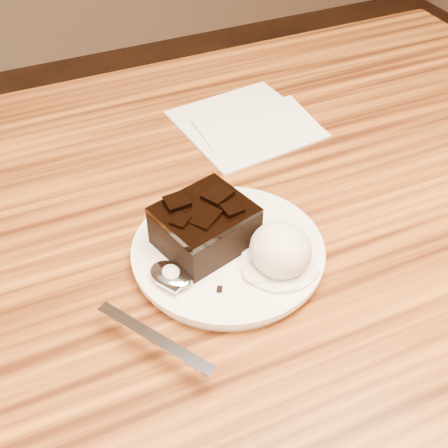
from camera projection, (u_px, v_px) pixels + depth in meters
name	position (u px, v px, depth m)	size (l,w,h in m)	color
dining_table	(208.00, 423.00, 0.88)	(1.20, 0.80, 0.75)	#38180A
plate	(228.00, 253.00, 0.60)	(0.20, 0.20, 0.02)	white
brownie	(205.00, 228.00, 0.59)	(0.09, 0.08, 0.04)	black
ice_cream_scoop	(281.00, 250.00, 0.56)	(0.06, 0.06, 0.05)	silver
melt_puddle	(279.00, 264.00, 0.58)	(0.08, 0.08, 0.00)	white
spoon	(171.00, 276.00, 0.56)	(0.03, 0.18, 0.01)	silver
napkin	(246.00, 123.00, 0.79)	(0.16, 0.16, 0.01)	white
crumb_a	(220.00, 289.00, 0.55)	(0.01, 0.01, 0.00)	black
crumb_b	(299.00, 257.00, 0.58)	(0.01, 0.01, 0.00)	black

